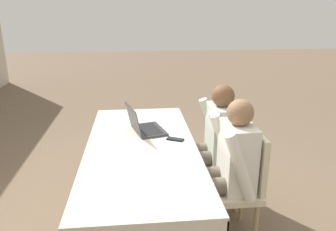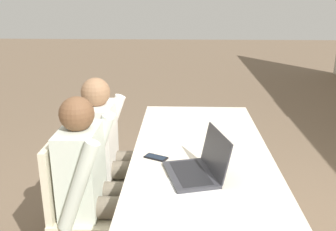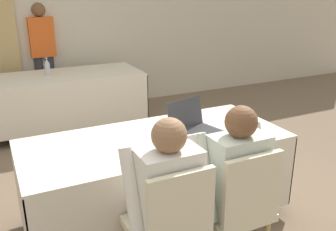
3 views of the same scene
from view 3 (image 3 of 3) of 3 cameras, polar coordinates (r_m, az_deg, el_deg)
The scene contains 13 objects.
ground_plane at distance 3.21m, azimuth -1.76°, elevation -15.38°, with size 24.00×24.00×0.00m, color brown.
wall_back at distance 5.76m, azimuth -15.66°, elevation 13.93°, with size 12.00×0.06×2.70m.
conference_table_near at distance 2.93m, azimuth -1.87°, elevation -6.36°, with size 2.02×0.89×0.72m.
conference_table_far at distance 5.10m, azimuth -15.59°, elevation 4.23°, with size 2.02×0.89×0.72m.
laptop at distance 2.95m, azimuth 3.97°, elevation -1.77°, with size 0.42×0.38×0.25m.
cell_phone at distance 2.66m, azimuth 2.52°, elevation -5.14°, with size 0.12×0.16×0.01m.
paper_beside_laptop at distance 3.02m, azimuth 6.82°, elevation -2.33°, with size 0.24×0.32×0.00m.
water_bottle at distance 5.07m, azimuth -17.92°, elevation 7.00°, with size 0.07×0.07×0.23m.
chair_near_left at distance 2.29m, azimuth 0.46°, elevation -16.40°, with size 0.44×0.44×0.89m.
chair_near_right at distance 2.51m, azimuth 10.61°, elevation -13.32°, with size 0.44×0.44×0.89m.
person_checkered_shirt at distance 2.28m, azimuth -0.70°, elevation -11.78°, with size 0.50×0.52×1.15m.
person_white_shirt at distance 2.50m, azimuth 9.44°, elevation -9.12°, with size 0.50×0.52×1.15m.
person_red_shirt at distance 5.73m, azimuth -18.53°, elevation 9.19°, with size 0.35×0.22×1.59m.
Camera 3 is at (-1.07, -2.41, 1.83)m, focal length 40.00 mm.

